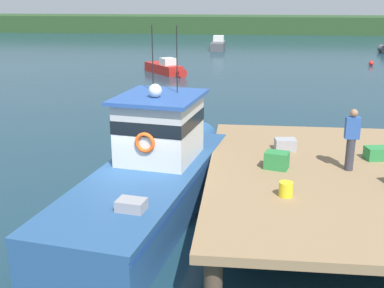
# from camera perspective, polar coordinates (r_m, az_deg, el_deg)

# --- Properties ---
(ground_plane) EXTENTS (200.00, 200.00, 0.00)m
(ground_plane) POSITION_cam_1_polar(r_m,az_deg,el_deg) (13.58, -5.74, -7.29)
(ground_plane) COLOR #193847
(dock) EXTENTS (6.00, 9.00, 1.20)m
(dock) POSITION_cam_1_polar(r_m,az_deg,el_deg) (13.07, 15.22, -3.74)
(dock) COLOR #4C3D2D
(dock) RESTS_ON ground
(main_fishing_boat) EXTENTS (3.85, 9.97, 4.80)m
(main_fishing_boat) POSITION_cam_1_polar(r_m,az_deg,el_deg) (13.12, -4.62, -3.38)
(main_fishing_boat) COLOR #285184
(main_fishing_boat) RESTS_ON ground
(crate_single_by_cleat) EXTENTS (0.68, 0.55, 0.35)m
(crate_single_by_cleat) POSITION_cam_1_polar(r_m,az_deg,el_deg) (14.41, 20.81, -1.03)
(crate_single_by_cleat) COLOR #2D8442
(crate_single_by_cleat) RESTS_ON dock
(crate_stack_near_edge) EXTENTS (0.70, 0.59, 0.45)m
(crate_stack_near_edge) POSITION_cam_1_polar(r_m,az_deg,el_deg) (12.96, 9.89, -1.89)
(crate_stack_near_edge) COLOR #2D8442
(crate_stack_near_edge) RESTS_ON dock
(crate_stack_mid_dock) EXTENTS (0.65, 0.50, 0.34)m
(crate_stack_mid_dock) POSITION_cam_1_polar(r_m,az_deg,el_deg) (14.55, 10.88, -0.05)
(crate_stack_mid_dock) COLOR #9E9EA3
(crate_stack_mid_dock) RESTS_ON dock
(bait_bucket) EXTENTS (0.32, 0.32, 0.34)m
(bait_bucket) POSITION_cam_1_polar(r_m,az_deg,el_deg) (11.28, 10.94, -5.22)
(bait_bucket) COLOR yellow
(bait_bucket) RESTS_ON dock
(deckhand_by_the_boat) EXTENTS (0.36, 0.22, 1.63)m
(deckhand_by_the_boat) POSITION_cam_1_polar(r_m,az_deg,el_deg) (13.12, 18.18, 0.62)
(deckhand_by_the_boat) COLOR #383842
(deckhand_by_the_boat) RESTS_ON dock
(moored_boat_far_left) EXTENTS (1.37, 5.29, 1.35)m
(moored_boat_far_left) POSITION_cam_1_polar(r_m,az_deg,el_deg) (51.89, 3.10, 11.56)
(moored_boat_far_left) COLOR #4C4C51
(moored_boat_far_left) RESTS_ON ground
(moored_boat_near_channel) EXTENTS (3.60, 4.13, 1.17)m
(moored_boat_near_channel) POSITION_cam_1_polar(r_m,az_deg,el_deg) (35.76, -3.12, 8.87)
(moored_boat_near_channel) COLOR red
(moored_boat_near_channel) RESTS_ON ground
(mooring_buoy_channel_marker) EXTENTS (0.40, 0.40, 0.40)m
(mooring_buoy_channel_marker) POSITION_cam_1_polar(r_m,az_deg,el_deg) (42.29, 20.26, 8.87)
(mooring_buoy_channel_marker) COLOR red
(mooring_buoy_channel_marker) RESTS_ON ground
(mooring_buoy_outer) EXTENTS (0.40, 0.40, 0.40)m
(mooring_buoy_outer) POSITION_cam_1_polar(r_m,az_deg,el_deg) (34.66, -1.18, 8.28)
(mooring_buoy_outer) COLOR silver
(mooring_buoy_outer) RESTS_ON ground
(far_shoreline) EXTENTS (120.00, 8.00, 2.40)m
(far_shoreline) POSITION_cam_1_polar(r_m,az_deg,el_deg) (74.24, 4.26, 13.83)
(far_shoreline) COLOR #284723
(far_shoreline) RESTS_ON ground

